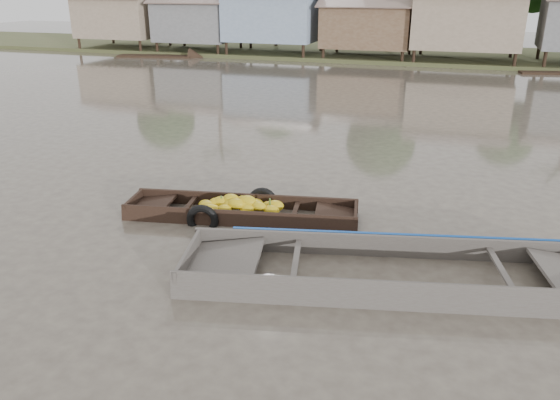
% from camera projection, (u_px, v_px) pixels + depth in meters
% --- Properties ---
extents(ground, '(120.00, 120.00, 0.00)m').
position_uv_depth(ground, '(282.00, 251.00, 10.34)').
color(ground, '#4A4038').
rests_on(ground, ground).
extents(riverbank, '(120.00, 12.47, 10.22)m').
position_uv_depth(riverbank, '(478.00, 13.00, 36.39)').
color(riverbank, '#384723').
rests_on(riverbank, ground).
extents(banana_boat, '(5.15, 2.13, 0.72)m').
position_uv_depth(banana_boat, '(239.00, 211.00, 11.84)').
color(banana_boat, black).
rests_on(banana_boat, ground).
extents(viewer_boat, '(7.55, 3.55, 0.59)m').
position_uv_depth(viewer_boat, '(397.00, 277.00, 9.27)').
color(viewer_boat, '#453E3A').
rests_on(viewer_boat, ground).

